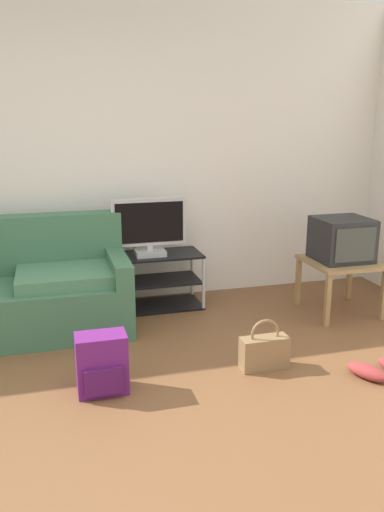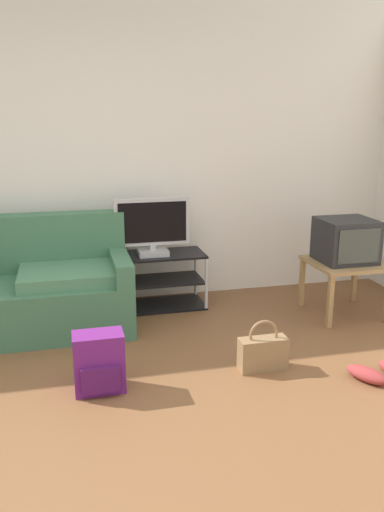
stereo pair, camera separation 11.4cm
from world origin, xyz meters
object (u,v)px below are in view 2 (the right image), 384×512
object	(u,v)px
flat_tv	(152,227)
backpack	(99,363)
handbag	(263,352)
couch	(1,292)
tv_stand	(153,281)
side_table	(345,269)
crt_tv	(346,240)
sneakers_pair	(382,372)

from	to	relation	value
flat_tv	backpack	xyz separation A→B (m)	(-0.58, -1.37, -0.55)
flat_tv	handbag	world-z (taller)	flat_tv
flat_tv	handbag	size ratio (longest dim) A/B	1.82
couch	backpack	distance (m)	1.35
tv_stand	side_table	xyz separation A→B (m)	(1.58, -0.55, 0.16)
flat_tv	crt_tv	xyz separation A→B (m)	(1.58, -0.51, -0.09)
couch	backpack	size ratio (longest dim) A/B	5.30
backpack	handbag	xyz separation A→B (m)	(1.10, 0.02, -0.06)
tv_stand	backpack	size ratio (longest dim) A/B	2.40
crt_tv	handbag	size ratio (longest dim) A/B	1.25
couch	side_table	size ratio (longest dim) A/B	3.45
tv_stand	side_table	distance (m)	1.68
crt_tv	sneakers_pair	distance (m)	1.34
side_table	sneakers_pair	xyz separation A→B (m)	(-0.34, -1.13, -0.36)
couch	tv_stand	world-z (taller)	couch
tv_stand	side_table	bearing A→B (deg)	-19.31
side_table	backpack	bearing A→B (deg)	-158.75
flat_tv	backpack	distance (m)	1.58
backpack	sneakers_pair	distance (m)	1.84
side_table	handbag	bearing A→B (deg)	-142.24
crt_tv	backpack	bearing A→B (deg)	-158.38
couch	handbag	xyz separation A→B (m)	(1.78, -1.13, -0.20)
couch	sneakers_pair	bearing A→B (deg)	-30.17
flat_tv	backpack	bearing A→B (deg)	-112.90
tv_stand	handbag	bearing A→B (deg)	-69.08
couch	backpack	world-z (taller)	couch
tv_stand	sneakers_pair	bearing A→B (deg)	-53.76
backpack	handbag	bearing A→B (deg)	-14.65
tv_stand	handbag	world-z (taller)	tv_stand
tv_stand	side_table	world-z (taller)	tv_stand
sneakers_pair	handbag	bearing A→B (deg)	155.97
side_table	flat_tv	bearing A→B (deg)	161.41
handbag	sneakers_pair	size ratio (longest dim) A/B	0.81
crt_tv	handbag	xyz separation A→B (m)	(-1.05, -0.83, -0.53)
flat_tv	handbag	xyz separation A→B (m)	(0.52, -1.34, -0.62)
couch	tv_stand	distance (m)	1.29
flat_tv	side_table	bearing A→B (deg)	-18.59
crt_tv	handbag	bearing A→B (deg)	-141.70
sneakers_pair	flat_tv	bearing A→B (deg)	126.61
side_table	crt_tv	distance (m)	0.25
side_table	crt_tv	xyz separation A→B (m)	(0.00, 0.02, 0.25)
crt_tv	backpack	size ratio (longest dim) A/B	1.17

